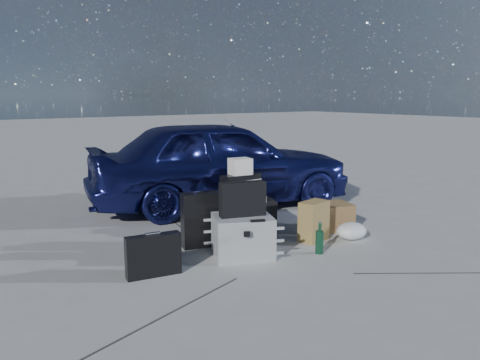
% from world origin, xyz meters
% --- Properties ---
extents(ground, '(60.00, 60.00, 0.00)m').
position_xyz_m(ground, '(0.00, 0.00, 0.00)').
color(ground, '#AFAFAA').
rests_on(ground, ground).
extents(car, '(3.89, 2.28, 1.24)m').
position_xyz_m(car, '(0.73, 2.11, 0.62)').
color(car, navy).
rests_on(car, ground).
extents(pelican_case, '(0.69, 0.64, 0.40)m').
position_xyz_m(pelican_case, '(-0.27, 0.21, 0.20)').
color(pelican_case, '#ADAFB3').
rests_on(pelican_case, ground).
extents(laptop_bag, '(0.46, 0.24, 0.33)m').
position_xyz_m(laptop_bag, '(-0.27, 0.21, 0.57)').
color(laptop_bag, black).
rests_on(laptop_bag, pelican_case).
extents(briefcase, '(0.49, 0.19, 0.37)m').
position_xyz_m(briefcase, '(-1.20, 0.25, 0.19)').
color(briefcase, black).
rests_on(briefcase, ground).
extents(suitcase_left, '(0.46, 0.26, 0.57)m').
position_xyz_m(suitcase_left, '(-0.43, 0.70, 0.29)').
color(suitcase_left, black).
rests_on(suitcase_left, ground).
extents(suitcase_right, '(0.50, 0.19, 0.60)m').
position_xyz_m(suitcase_right, '(0.45, 1.24, 0.30)').
color(suitcase_right, black).
rests_on(suitcase_right, ground).
extents(white_carton, '(0.28, 0.23, 0.20)m').
position_xyz_m(white_carton, '(0.43, 1.23, 0.70)').
color(white_carton, white).
rests_on(white_carton, suitcase_right).
extents(duffel_bag, '(0.77, 0.51, 0.35)m').
position_xyz_m(duffel_bag, '(0.25, 0.90, 0.18)').
color(duffel_bag, black).
rests_on(duffel_bag, ground).
extents(flat_box_white, '(0.50, 0.44, 0.07)m').
position_xyz_m(flat_box_white, '(0.26, 0.90, 0.39)').
color(flat_box_white, white).
rests_on(flat_box_white, duffel_bag).
extents(flat_box_black, '(0.38, 0.33, 0.07)m').
position_xyz_m(flat_box_black, '(0.25, 0.91, 0.46)').
color(flat_box_black, black).
rests_on(flat_box_black, flat_box_white).
extents(kraft_bag, '(0.36, 0.26, 0.43)m').
position_xyz_m(kraft_bag, '(0.64, 0.16, 0.22)').
color(kraft_bag, '#9D8444').
rests_on(kraft_bag, ground).
extents(cardboard_box, '(0.50, 0.47, 0.31)m').
position_xyz_m(cardboard_box, '(1.14, 0.35, 0.15)').
color(cardboard_box, brown).
rests_on(cardboard_box, ground).
extents(plastic_bag, '(0.40, 0.36, 0.19)m').
position_xyz_m(plastic_bag, '(1.01, -0.05, 0.09)').
color(plastic_bag, white).
rests_on(plastic_bag, ground).
extents(green_bottle, '(0.09, 0.09, 0.32)m').
position_xyz_m(green_bottle, '(0.39, -0.18, 0.16)').
color(green_bottle, '#0E331F').
rests_on(green_bottle, ground).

